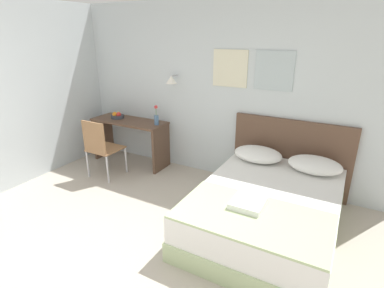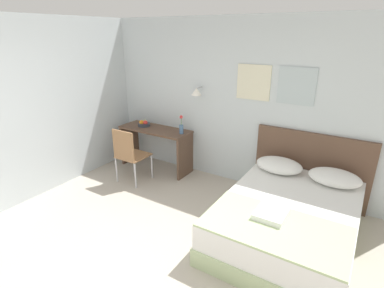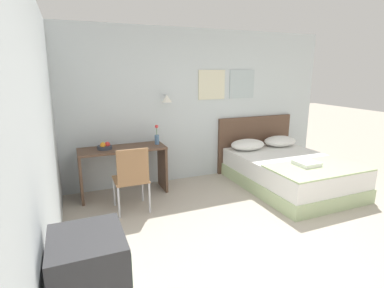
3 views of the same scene
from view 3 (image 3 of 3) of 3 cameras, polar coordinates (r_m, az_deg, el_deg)
name	(u,v)px [view 3 (image 3 of 3)]	position (r m, az deg, el deg)	size (l,w,h in m)	color
ground_plane	(292,258)	(3.59, 18.55, -19.84)	(24.00, 24.00, 0.00)	#B2A899
wall_back	(193,106)	(5.40, 0.23, 7.26)	(5.35, 0.31, 2.65)	silver
wall_left	(35,171)	(2.16, -27.79, -4.61)	(0.06, 5.73, 2.65)	silver
bed	(289,173)	(5.38, 18.08, -5.22)	(1.50, 2.07, 0.52)	#B2C693
headboard	(255,143)	(6.11, 11.83, 0.17)	(1.62, 0.06, 1.07)	brown
pillow_left	(248,145)	(5.64, 10.56, -0.11)	(0.66, 0.47, 0.19)	white
pillow_right	(280,141)	(6.07, 16.41, 0.54)	(0.66, 0.47, 0.19)	white
throw_blanket	(318,168)	(4.88, 22.87, -4.19)	(1.46, 0.83, 0.02)	#B2C693
folded_towel_near_foot	(306,163)	(4.91, 20.96, -3.42)	(0.32, 0.33, 0.06)	white
desk	(123,161)	(4.87, -13.01, -3.25)	(1.34, 0.51, 0.77)	brown
desk_chair	(132,175)	(4.21, -11.38, -5.85)	(0.46, 0.46, 0.95)	#8E6642
fruit_bowl	(105,146)	(4.78, -16.31, -0.45)	(0.22, 0.22, 0.12)	#333842
flower_vase	(157,137)	(4.91, -6.71, 1.27)	(0.07, 0.07, 0.32)	#4C7099
television	(90,275)	(1.90, -18.86, -22.54)	(0.41, 0.43, 0.48)	#2D2D30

